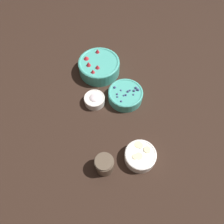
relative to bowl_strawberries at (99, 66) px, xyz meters
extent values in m
plane|color=black|center=(0.27, 0.17, -0.05)|extent=(4.00, 4.00, 0.00)
cylinder|color=#47AD9E|center=(0.00, 0.00, -0.01)|extent=(0.23, 0.23, 0.07)
torus|color=#47AD9E|center=(0.00, 0.00, 0.02)|extent=(0.23, 0.23, 0.02)
cylinder|color=red|center=(0.00, 0.00, 0.01)|extent=(0.18, 0.18, 0.02)
cone|color=red|center=(0.08, -0.01, 0.04)|extent=(0.04, 0.04, 0.02)
cone|color=red|center=(0.04, 0.01, 0.04)|extent=(0.04, 0.04, 0.03)
cone|color=red|center=(-0.01, -0.07, 0.04)|extent=(0.05, 0.05, 0.02)
cone|color=red|center=(-0.07, -0.03, 0.04)|extent=(0.03, 0.03, 0.03)
cone|color=red|center=(0.04, -0.05, 0.04)|extent=(0.04, 0.04, 0.03)
cylinder|color=#47AD9E|center=(0.14, 0.18, -0.02)|extent=(0.18, 0.18, 0.05)
torus|color=#47AD9E|center=(0.14, 0.18, 0.01)|extent=(0.18, 0.18, 0.01)
cylinder|color=navy|center=(0.14, 0.18, 0.00)|extent=(0.14, 0.14, 0.02)
sphere|color=navy|center=(0.11, 0.23, 0.01)|extent=(0.01, 0.01, 0.01)
sphere|color=navy|center=(0.14, 0.19, 0.01)|extent=(0.01, 0.01, 0.01)
sphere|color=navy|center=(0.11, 0.24, 0.01)|extent=(0.02, 0.02, 0.02)
sphere|color=navy|center=(0.13, 0.12, 0.01)|extent=(0.01, 0.01, 0.01)
sphere|color=navy|center=(0.15, 0.22, 0.01)|extent=(0.01, 0.01, 0.01)
sphere|color=navy|center=(0.14, 0.16, 0.01)|extent=(0.01, 0.01, 0.01)
sphere|color=navy|center=(0.17, 0.18, 0.01)|extent=(0.01, 0.01, 0.01)
sphere|color=navy|center=(0.20, 0.17, 0.01)|extent=(0.01, 0.01, 0.01)
sphere|color=navy|center=(0.13, 0.22, 0.01)|extent=(0.01, 0.01, 0.01)
sphere|color=navy|center=(0.16, 0.19, 0.01)|extent=(0.01, 0.01, 0.01)
sphere|color=navy|center=(0.17, 0.14, 0.01)|extent=(0.01, 0.01, 0.01)
sphere|color=navy|center=(0.13, 0.20, 0.01)|extent=(0.01, 0.01, 0.01)
sphere|color=navy|center=(0.18, 0.15, 0.01)|extent=(0.01, 0.01, 0.01)
cylinder|color=white|center=(0.45, 0.32, -0.02)|extent=(0.14, 0.14, 0.05)
torus|color=white|center=(0.45, 0.32, 0.01)|extent=(0.14, 0.14, 0.01)
cylinder|color=beige|center=(0.45, 0.32, 0.00)|extent=(0.11, 0.11, 0.02)
cylinder|color=beige|center=(0.41, 0.31, 0.01)|extent=(0.03, 0.03, 0.00)
cylinder|color=beige|center=(0.42, 0.34, 0.01)|extent=(0.03, 0.03, 0.01)
cylinder|color=beige|center=(0.46, 0.30, 0.01)|extent=(0.02, 0.02, 0.01)
cylinder|color=beige|center=(0.41, 0.30, 0.01)|extent=(0.03, 0.03, 0.00)
cylinder|color=beige|center=(0.46, 0.31, 0.01)|extent=(0.03, 0.03, 0.00)
cylinder|color=silver|center=(0.21, 0.04, -0.02)|extent=(0.11, 0.11, 0.04)
torus|color=silver|center=(0.21, 0.04, -0.01)|extent=(0.11, 0.11, 0.01)
cylinder|color=silver|center=(0.21, 0.04, -0.01)|extent=(0.08, 0.08, 0.01)
ellipsoid|color=silver|center=(0.21, 0.04, -0.01)|extent=(0.05, 0.05, 0.02)
cylinder|color=brown|center=(0.52, 0.18, -0.01)|extent=(0.08, 0.08, 0.08)
cylinder|color=#3D2316|center=(0.52, 0.18, -0.01)|extent=(0.07, 0.07, 0.06)
cylinder|color=brown|center=(0.52, 0.18, 0.04)|extent=(0.08, 0.08, 0.01)
camera|label=1|loc=(0.78, 0.28, 0.91)|focal=35.00mm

